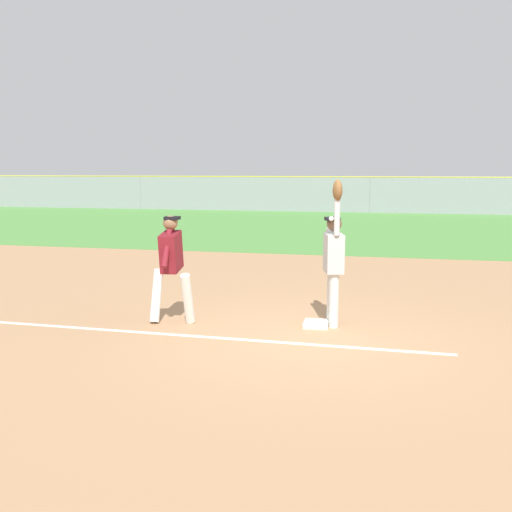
# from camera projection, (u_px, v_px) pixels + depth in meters

# --- Properties ---
(ground_plane) EXTENTS (77.47, 77.47, 0.00)m
(ground_plane) POSITION_uv_depth(u_px,v_px,m) (306.00, 339.00, 8.56)
(ground_plane) COLOR tan
(outfield_grass) EXTENTS (54.20, 16.74, 0.01)m
(outfield_grass) POSITION_uv_depth(u_px,v_px,m) (362.00, 227.00, 24.67)
(outfield_grass) COLOR #549342
(outfield_grass) RESTS_ON ground_plane
(chalk_foul_line) EXTENTS (12.00, 0.35, 0.01)m
(chalk_foul_line) POSITION_uv_depth(u_px,v_px,m) (54.00, 326.00, 9.24)
(chalk_foul_line) COLOR white
(chalk_foul_line) RESTS_ON ground_plane
(first_base) EXTENTS (0.39, 0.39, 0.08)m
(first_base) POSITION_uv_depth(u_px,v_px,m) (316.00, 324.00, 9.23)
(first_base) COLOR white
(first_base) RESTS_ON ground_plane
(fielder) EXTENTS (0.37, 0.89, 2.28)m
(fielder) POSITION_uv_depth(u_px,v_px,m) (334.00, 255.00, 9.10)
(fielder) COLOR silver
(fielder) RESTS_ON ground_plane
(runner) EXTENTS (0.75, 0.85, 1.72)m
(runner) POSITION_uv_depth(u_px,v_px,m) (171.00, 261.00, 9.27)
(runner) COLOR white
(runner) RESTS_ON ground_plane
(baseball) EXTENTS (0.07, 0.07, 0.07)m
(baseball) POSITION_uv_depth(u_px,v_px,m) (331.00, 219.00, 8.88)
(baseball) COLOR white
(outfield_fence) EXTENTS (54.28, 0.08, 2.00)m
(outfield_fence) POSITION_uv_depth(u_px,v_px,m) (370.00, 195.00, 32.59)
(outfield_fence) COLOR #93999E
(outfield_fence) RESTS_ON ground_plane
(parked_car_white) EXTENTS (4.53, 2.38, 1.25)m
(parked_car_white) POSITION_uv_depth(u_px,v_px,m) (297.00, 196.00, 37.44)
(parked_car_white) COLOR white
(parked_car_white) RESTS_ON ground_plane
(parked_car_silver) EXTENTS (4.54, 2.41, 1.25)m
(parked_car_silver) POSITION_uv_depth(u_px,v_px,m) (394.00, 198.00, 35.74)
(parked_car_silver) COLOR #B7B7BC
(parked_car_silver) RESTS_ON ground_plane
(parked_car_black) EXTENTS (4.56, 2.45, 1.25)m
(parked_car_black) POSITION_uv_depth(u_px,v_px,m) (512.00, 199.00, 33.95)
(parked_car_black) COLOR black
(parked_car_black) RESTS_ON ground_plane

